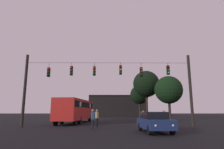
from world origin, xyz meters
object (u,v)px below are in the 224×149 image
pedestrian_crossing_center (93,118)px  tree_left_silhouette (139,95)px  pedestrian_crossing_left (97,117)px  pedestrian_near_bus (164,118)px  tree_behind_building (169,90)px  car_near_right (154,122)px  pedestrian_crossing_right (143,117)px  city_bus (76,109)px  tree_right_far (146,84)px

pedestrian_crossing_center → tree_left_silhouette: 32.21m
pedestrian_crossing_left → pedestrian_crossing_center: (-0.20, -2.60, 0.00)m
pedestrian_crossing_left → pedestrian_near_bus: pedestrian_crossing_left is taller
pedestrian_near_bus → tree_left_silhouette: 29.61m
pedestrian_near_bus → tree_behind_building: 18.11m
car_near_right → pedestrian_crossing_right: bearing=87.4°
city_bus → pedestrian_crossing_left: 6.99m
car_near_right → pedestrian_near_bus: pedestrian_near_bus is taller
pedestrian_crossing_right → pedestrian_crossing_center: bearing=-141.5°
tree_left_silhouette → tree_right_far: tree_right_far is taller
city_bus → pedestrian_near_bus: city_bus is taller
city_bus → car_near_right: 13.63m
tree_right_far → pedestrian_near_bus: bearing=-96.9°
car_near_right → pedestrian_crossing_left: (-4.68, 4.92, 0.19)m
car_near_right → pedestrian_crossing_left: 6.79m
pedestrian_near_bus → tree_left_silhouette: (2.18, 29.18, 4.54)m
city_bus → tree_left_silhouette: bearing=61.5°
tree_behind_building → pedestrian_crossing_right: bearing=-117.4°
pedestrian_crossing_center → pedestrian_near_bus: pedestrian_crossing_center is taller
city_bus → tree_right_far: tree_right_far is taller
tree_left_silhouette → tree_right_far: (0.61, -6.29, 1.87)m
tree_left_silhouette → tree_behind_building: 13.07m
city_bus → pedestrian_crossing_left: city_bus is taller
pedestrian_near_bus → tree_left_silhouette: size_ratio=0.21×
pedestrian_crossing_right → tree_behind_building: bearing=62.6°
pedestrian_crossing_center → pedestrian_near_bus: bearing=12.4°
city_bus → pedestrian_near_bus: (9.69, -7.28, -0.93)m
pedestrian_crossing_center → pedestrian_crossing_right: pedestrian_crossing_center is taller
tree_left_silhouette → pedestrian_crossing_left: bearing=-107.2°
pedestrian_crossing_right → city_bus: bearing=150.5°
tree_left_silhouette → tree_right_far: 6.59m
pedestrian_crossing_left → tree_left_silhouette: tree_left_silhouette is taller
city_bus → tree_behind_building: tree_behind_building is taller
pedestrian_crossing_left → city_bus: bearing=117.6°
city_bus → pedestrian_crossing_center: 9.29m
pedestrian_crossing_left → pedestrian_near_bus: bearing=-10.0°
pedestrian_crossing_right → pedestrian_near_bus: (1.51, -2.65, 0.03)m
car_near_right → pedestrian_crossing_left: size_ratio=2.55×
car_near_right → pedestrian_crossing_center: (-4.88, 2.31, 0.19)m
city_bus → pedestrian_crossing_center: size_ratio=6.44×
pedestrian_near_bus → city_bus: bearing=143.1°
city_bus → pedestrian_near_bus: bearing=-36.9°
pedestrian_near_bus → tree_right_far: bearing=83.1°
pedestrian_crossing_center → tree_right_far: tree_right_far is taller
car_near_right → pedestrian_near_bus: bearing=64.5°
pedestrian_crossing_right → pedestrian_near_bus: bearing=-60.3°
car_near_right → tree_behind_building: 22.19m
city_bus → pedestrian_crossing_right: city_bus is taller
tree_right_far → pedestrian_crossing_left: bearing=-113.1°
pedestrian_crossing_left → pedestrian_crossing_right: 5.19m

